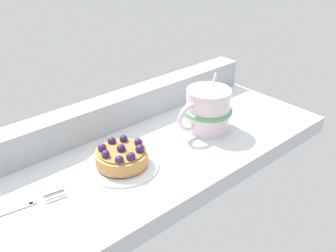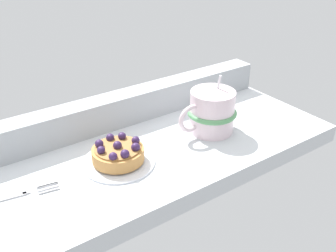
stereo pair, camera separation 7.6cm
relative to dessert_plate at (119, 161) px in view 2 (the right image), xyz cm
name	(u,v)px [view 2 (the right image)]	position (x,y,z in cm)	size (l,w,h in cm)	color
ground_plane	(150,157)	(7.29, 0.83, -2.21)	(76.92, 31.07, 3.67)	silver
window_rail_back	(117,110)	(7.29, 13.77, 2.97)	(75.38, 5.19, 6.69)	#9EA3A8
dessert_plate	(119,161)	(0.00, 0.00, 0.00)	(13.55, 13.55, 0.80)	silver
raspberry_tart	(118,153)	(0.01, -0.03, 1.94)	(9.60, 9.60, 3.94)	#B77F42
coffee_mug	(211,112)	(21.87, -0.44, 4.12)	(13.72, 10.39, 12.02)	silver
dessert_fork	(7,198)	(-19.84, 1.25, -0.07)	(17.09, 4.31, 0.60)	#B7B7BC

